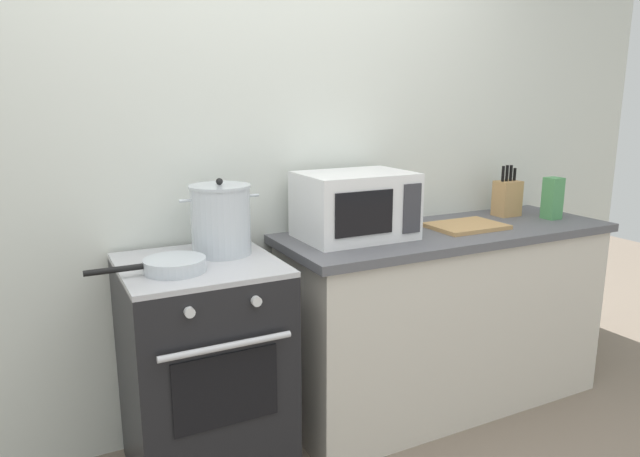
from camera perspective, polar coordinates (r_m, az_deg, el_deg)
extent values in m
cube|color=silver|center=(2.80, -1.30, 6.74)|extent=(4.40, 0.10, 2.50)
cube|color=beige|center=(3.02, 12.19, -8.95)|extent=(1.64, 0.56, 0.88)
cube|color=#59595E|center=(2.89, 12.62, -0.43)|extent=(1.70, 0.60, 0.04)
cube|color=black|center=(2.47, -11.43, -13.84)|extent=(0.60, 0.60, 0.90)
cube|color=#B7B7BC|center=(2.30, -11.93, -3.52)|extent=(0.60, 0.60, 0.02)
cube|color=black|center=(2.17, -9.25, -15.51)|extent=(0.39, 0.01, 0.28)
cylinder|color=silver|center=(2.07, -9.20, -11.43)|extent=(0.48, 0.02, 0.02)
cylinder|color=silver|center=(2.01, -12.80, -8.10)|extent=(0.04, 0.02, 0.04)
cylinder|color=silver|center=(2.07, -6.31, -7.17)|extent=(0.04, 0.02, 0.04)
cylinder|color=silver|center=(2.37, -9.79, 0.72)|extent=(0.24, 0.24, 0.27)
cylinder|color=silver|center=(2.35, -9.92, 4.13)|extent=(0.25, 0.25, 0.01)
sphere|color=black|center=(2.34, -9.94, 4.61)|extent=(0.03, 0.03, 0.03)
cylinder|color=silver|center=(2.32, -13.19, 2.70)|extent=(0.05, 0.01, 0.01)
cylinder|color=silver|center=(2.40, -6.67, 3.28)|extent=(0.05, 0.01, 0.01)
cylinder|color=silver|center=(2.19, -14.19, -3.52)|extent=(0.23, 0.23, 0.05)
cylinder|color=black|center=(2.15, -19.77, -3.89)|extent=(0.20, 0.02, 0.02)
cube|color=white|center=(2.62, 3.45, 2.32)|extent=(0.50, 0.36, 0.30)
cube|color=black|center=(2.43, 4.42, 1.50)|extent=(0.28, 0.01, 0.19)
cube|color=#38383D|center=(2.57, 9.10, 1.97)|extent=(0.09, 0.01, 0.22)
cube|color=tan|center=(2.92, 14.29, 0.25)|extent=(0.36, 0.26, 0.02)
cube|color=tan|center=(3.28, 18.04, 2.85)|extent=(0.13, 0.10, 0.19)
cylinder|color=black|center=(3.23, 17.68, 5.19)|extent=(0.02, 0.02, 0.08)
cylinder|color=black|center=(3.25, 18.03, 5.23)|extent=(0.02, 0.02, 0.09)
cylinder|color=black|center=(3.27, 18.38, 5.24)|extent=(0.02, 0.02, 0.08)
cylinder|color=black|center=(3.29, 18.72, 5.11)|extent=(0.02, 0.02, 0.07)
cube|color=#4C9356|center=(3.27, 22.03, 2.79)|extent=(0.08, 0.08, 0.22)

